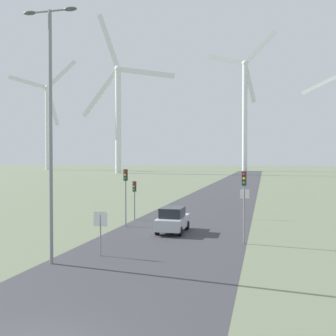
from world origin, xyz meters
TOP-DOWN VIEW (x-y plane):
  - road_surface at (0.00, 48.00)m, footprint 10.00×240.00m
  - streetlamp at (-4.46, 8.72)m, footprint 2.97×0.32m
  - stop_sign_near at (-2.70, 10.85)m, footprint 0.81×0.07m
  - stop_sign_far at (4.34, 26.42)m, footprint 0.81×0.07m
  - traffic_light_post_near_left at (-4.61, 20.08)m, footprint 0.28×0.34m
  - traffic_light_post_near_right at (4.81, 15.84)m, footprint 0.28×0.33m
  - traffic_light_post_mid_left at (-5.04, 23.51)m, footprint 0.28×0.34m
  - car_approaching at (-0.42, 18.56)m, footprint 1.88×4.12m
  - wind_turbine_far_left at (-97.21, 163.32)m, footprint 30.97×10.99m
  - wind_turbine_left at (-46.99, 128.37)m, footprint 36.92×2.92m
  - wind_turbine_center at (-2.57, 166.21)m, footprint 30.04×6.86m

SIDE VIEW (x-z plane):
  - road_surface at x=0.00m, z-range 0.00..0.01m
  - car_approaching at x=-0.42m, z-range 0.00..1.83m
  - stop_sign_near at x=-2.70m, z-range 0.49..2.93m
  - stop_sign_far at x=4.34m, z-range 0.53..3.15m
  - traffic_light_post_mid_left at x=-5.04m, z-range 0.79..4.18m
  - traffic_light_post_near_left at x=-4.61m, z-range 1.03..5.56m
  - traffic_light_post_near_right at x=4.81m, z-range 1.04..5.62m
  - streetlamp at x=-4.46m, z-range 1.33..14.20m
  - wind_turbine_left at x=-46.99m, z-range -5.01..54.77m
  - wind_turbine_far_left at x=-97.21m, z-range -1.83..52.15m
  - wind_turbine_center at x=-2.57m, z-range -1.26..58.60m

